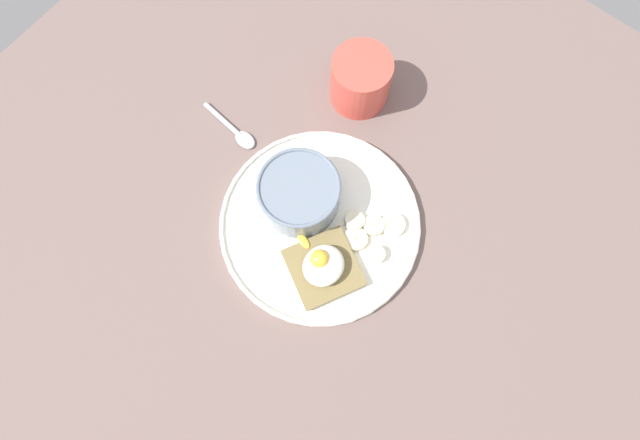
% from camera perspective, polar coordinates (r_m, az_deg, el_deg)
% --- Properties ---
extents(ground_plane, '(1.20, 1.20, 0.02)m').
position_cam_1_polar(ground_plane, '(0.76, 0.00, -0.83)').
color(ground_plane, '#6E5A55').
rests_on(ground_plane, ground).
extents(plate, '(0.30, 0.30, 0.02)m').
position_cam_1_polar(plate, '(0.74, 0.00, -0.47)').
color(plate, white).
rests_on(plate, ground_plane).
extents(oatmeal_bowl, '(0.12, 0.12, 0.06)m').
position_cam_1_polar(oatmeal_bowl, '(0.72, -2.38, 3.02)').
color(oatmeal_bowl, slate).
rests_on(oatmeal_bowl, plate).
extents(toast_slice, '(0.13, 0.13, 0.01)m').
position_cam_1_polar(toast_slice, '(0.71, 0.39, -5.51)').
color(toast_slice, olive).
rests_on(toast_slice, plate).
extents(poached_egg, '(0.06, 0.08, 0.04)m').
position_cam_1_polar(poached_egg, '(0.70, 0.30, -5.07)').
color(poached_egg, white).
rests_on(poached_egg, toast_slice).
extents(banana_slice_front, '(0.04, 0.04, 0.01)m').
position_cam_1_polar(banana_slice_front, '(0.74, 6.17, -0.62)').
color(banana_slice_front, beige).
rests_on(banana_slice_front, plate).
extents(banana_slice_left, '(0.04, 0.04, 0.01)m').
position_cam_1_polar(banana_slice_left, '(0.73, 4.08, -2.18)').
color(banana_slice_left, beige).
rests_on(banana_slice_left, plate).
extents(banana_slice_back, '(0.04, 0.04, 0.02)m').
position_cam_1_polar(banana_slice_back, '(0.73, 3.95, -0.09)').
color(banana_slice_back, '#EDE5C1').
rests_on(banana_slice_back, plate).
extents(banana_slice_right, '(0.04, 0.04, 0.01)m').
position_cam_1_polar(banana_slice_right, '(0.74, 8.35, -0.57)').
color(banana_slice_right, '#F7ECBD').
rests_on(banana_slice_right, plate).
extents(banana_slice_inner, '(0.03, 0.03, 0.02)m').
position_cam_1_polar(banana_slice_inner, '(0.72, 6.46, -3.89)').
color(banana_slice_inner, beige).
rests_on(banana_slice_inner, plate).
extents(coffee_mug, '(0.09, 0.09, 0.09)m').
position_cam_1_polar(coffee_mug, '(0.80, 4.64, 15.67)').
color(coffee_mug, '#DE4C3F').
rests_on(coffee_mug, ground_plane).
extents(spoon, '(0.03, 0.11, 0.01)m').
position_cam_1_polar(spoon, '(0.81, -9.67, 10.00)').
color(spoon, silver).
rests_on(spoon, ground_plane).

